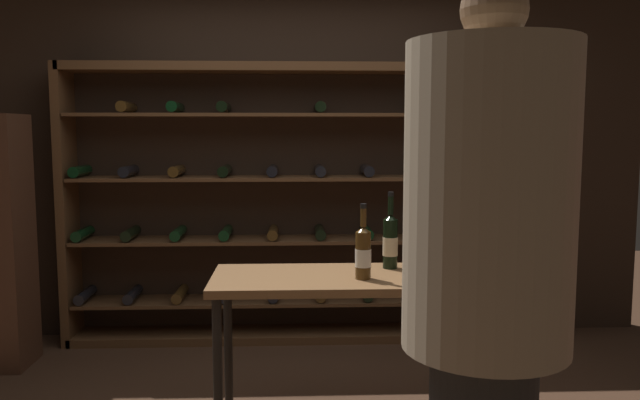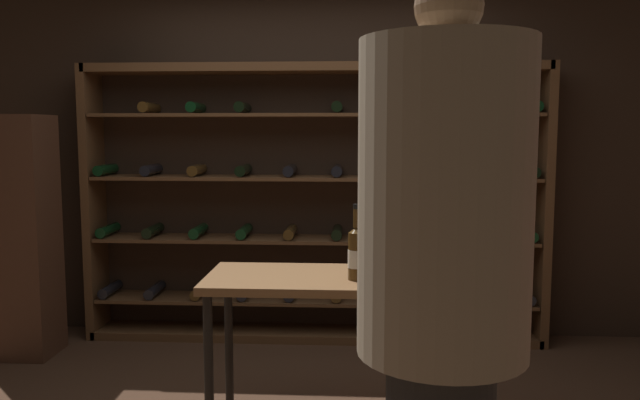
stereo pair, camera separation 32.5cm
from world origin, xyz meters
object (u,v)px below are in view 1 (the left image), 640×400
at_px(tasting_table, 350,293).
at_px(wine_glass_stemmed_left, 444,244).
at_px(wine_rack, 297,206).
at_px(wine_glass_stemmed_center, 423,257).
at_px(wine_bottle_red_label, 390,241).
at_px(wine_bottle_gold_foil, 362,252).
at_px(wine_bottle_green_slim, 442,248).
at_px(person_bystander_dark_jacket, 485,274).

relative_size(tasting_table, wine_glass_stemmed_left, 8.90).
xyz_separation_m(wine_rack, tasting_table, (0.25, -1.51, -0.24)).
height_order(wine_glass_stemmed_left, wine_glass_stemmed_center, wine_glass_stemmed_left).
xyz_separation_m(wine_rack, wine_bottle_red_label, (0.47, -1.36, -0.01)).
bearing_deg(wine_rack, wine_glass_stemmed_center, -69.98).
height_order(wine_bottle_gold_foil, wine_glass_stemmed_center, wine_bottle_gold_foil).
distance_m(wine_bottle_green_slim, wine_glass_stemmed_center, 0.21).
distance_m(tasting_table, person_bystander_dark_jacket, 1.23).
relative_size(wine_rack, tasting_table, 2.45).
bearing_deg(wine_bottle_gold_foil, wine_glass_stemmed_center, -4.13).
bearing_deg(wine_glass_stemmed_left, tasting_table, -159.23).
height_order(wine_bottle_red_label, wine_glass_stemmed_left, wine_bottle_red_label).
bearing_deg(wine_bottle_gold_foil, wine_bottle_green_slim, 19.11).
xyz_separation_m(wine_bottle_green_slim, wine_bottle_gold_foil, (-0.41, -0.14, 0.01)).
bearing_deg(wine_bottle_red_label, person_bystander_dark_jacket, -85.66).
bearing_deg(wine_bottle_green_slim, person_bystander_dark_jacket, -97.23).
bearing_deg(tasting_table, wine_bottle_gold_foil, -57.68).
xyz_separation_m(wine_rack, wine_bottle_gold_foil, (0.30, -1.59, -0.03)).
bearing_deg(wine_rack, tasting_table, -80.46).
xyz_separation_m(person_bystander_dark_jacket, wine_bottle_red_label, (-0.10, 1.28, -0.12)).
bearing_deg(tasting_table, wine_bottle_green_slim, 8.07).
height_order(wine_rack, tasting_table, wine_rack).
distance_m(person_bystander_dark_jacket, wine_bottle_red_label, 1.29).
relative_size(tasting_table, wine_bottle_green_slim, 3.99).
height_order(wine_bottle_gold_foil, wine_bottle_red_label, wine_bottle_red_label).
height_order(wine_rack, wine_bottle_red_label, wine_rack).
height_order(wine_bottle_green_slim, wine_glass_stemmed_center, wine_bottle_green_slim).
distance_m(wine_bottle_green_slim, wine_bottle_gold_foil, 0.44).
distance_m(wine_bottle_gold_foil, wine_glass_stemmed_left, 0.53).
bearing_deg(wine_glass_stemmed_left, wine_bottle_green_slim, -108.28).
xyz_separation_m(wine_bottle_red_label, wine_glass_stemmed_left, (0.29, 0.04, -0.03)).
distance_m(wine_rack, tasting_table, 1.55).
relative_size(person_bystander_dark_jacket, wine_glass_stemmed_center, 13.23).
bearing_deg(wine_glass_stemmed_left, wine_glass_stemmed_center, -120.73).
bearing_deg(tasting_table, wine_glass_stemmed_center, -16.45).
bearing_deg(wine_glass_stemmed_center, wine_glass_stemmed_left, 59.27).
distance_m(wine_bottle_gold_foil, wine_glass_stemmed_center, 0.28).
height_order(person_bystander_dark_jacket, wine_bottle_gold_foil, person_bystander_dark_jacket).
relative_size(wine_bottle_gold_foil, wine_glass_stemmed_center, 2.41).
distance_m(tasting_table, wine_bottle_green_slim, 0.51).
bearing_deg(wine_bottle_red_label, wine_rack, 108.93).
height_order(tasting_table, wine_bottle_green_slim, wine_bottle_green_slim).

